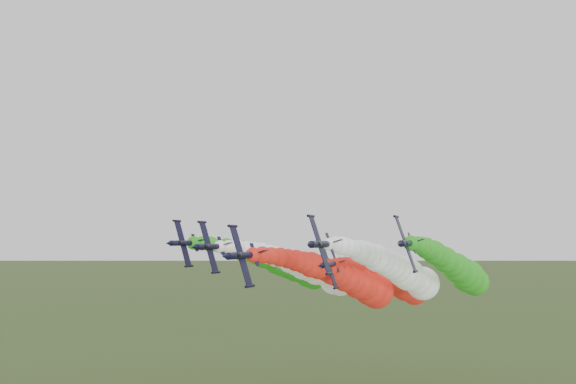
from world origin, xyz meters
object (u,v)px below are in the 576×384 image
object	(u,v)px
jet_inner_right	(401,271)
jet_trail	(395,282)
jet_outer_left	(285,266)
jet_lead	(352,281)
jet_inner_left	(313,271)
jet_outer_right	(458,270)

from	to	relation	value
jet_inner_right	jet_trail	size ratio (longest dim) A/B	1.00
jet_outer_left	jet_trail	distance (m)	26.45
jet_lead	jet_outer_left	distance (m)	26.10
jet_inner_left	jet_trail	size ratio (longest dim) A/B	1.00
jet_outer_left	jet_outer_right	distance (m)	39.82
jet_outer_right	jet_trail	distance (m)	20.14
jet_inner_left	jet_trail	distance (m)	22.18
jet_trail	jet_inner_right	bearing A→B (deg)	-74.03
jet_inner_left	jet_trail	xyz separation A→B (m)	(14.38, 16.57, -3.25)
jet_outer_left	jet_outer_right	bearing A→B (deg)	-1.62
jet_outer_right	jet_inner_right	bearing A→B (deg)	-139.77
jet_inner_left	jet_outer_right	world-z (taller)	jet_outer_right
jet_trail	jet_lead	bearing A→B (deg)	-96.11
jet_trail	jet_inner_left	bearing A→B (deg)	-130.96
jet_lead	jet_outer_right	size ratio (longest dim) A/B	1.01
jet_lead	jet_outer_left	size ratio (longest dim) A/B	1.01
jet_lead	jet_outer_right	world-z (taller)	jet_outer_right
jet_lead	jet_inner_right	world-z (taller)	jet_inner_right
jet_lead	jet_inner_right	size ratio (longest dim) A/B	1.00
jet_lead	jet_outer_left	bearing A→B (deg)	144.31
jet_inner_right	jet_lead	bearing A→B (deg)	-147.24
jet_inner_left	jet_trail	bearing A→B (deg)	49.04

